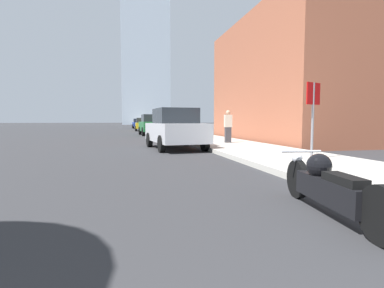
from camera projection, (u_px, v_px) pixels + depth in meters
name	position (u px, v px, depth m)	size (l,w,h in m)	color
sidewalk	(163.00, 130.00, 38.64)	(3.33, 240.00, 0.15)	#B2ADA3
brick_storefront	(337.00, 82.00, 18.57)	(12.33, 11.78, 7.20)	#9E563D
motorcycle	(328.00, 186.00, 3.85)	(0.62, 2.42, 0.77)	black
parked_car_silver	(175.00, 129.00, 12.94)	(2.29, 4.32, 1.75)	#BCBCC1
parked_car_green	(151.00, 125.00, 25.34)	(2.03, 3.99, 1.75)	#1E6B33
parked_car_yellow	(143.00, 124.00, 36.49)	(1.95, 4.15, 1.58)	gold
parked_car_blue	(138.00, 123.00, 48.15)	(1.94, 4.10, 1.57)	#1E3899
stop_sign	(313.00, 107.00, 8.24)	(0.57, 0.26, 2.11)	slate
pedestrian	(228.00, 126.00, 14.62)	(0.36, 0.22, 1.58)	#38383D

